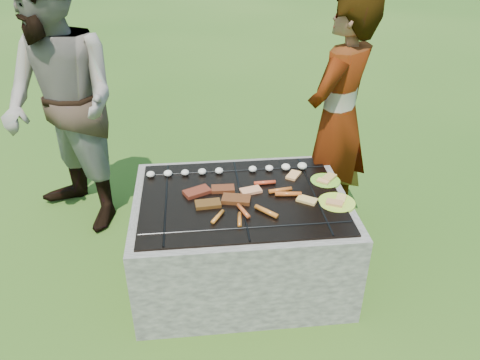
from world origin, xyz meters
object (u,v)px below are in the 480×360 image
Objects in this scene: fire_pit at (241,240)px; bystander at (62,105)px; plate_near at (337,203)px; cook at (338,119)px; plate_far at (326,180)px.

bystander reaches higher than fire_pit.
plate_near is 0.14× the size of bystander.
plate_near is 1.96m from bystander.
fire_pit is at bearing -8.58° from cook.
bystander reaches higher than cook.
fire_pit is 0.67m from plate_far.
plate_near is 0.16× the size of cook.
cook reaches higher than plate_near.
fire_pit is at bearing -166.19° from plate_far.
bystander is at bearing -51.81° from cook.
bystander is (-1.16, 0.77, 0.67)m from fire_pit.
plate_far is 0.89× the size of plate_near.
cook is at bearing 66.88° from plate_far.
bystander is at bearing 159.87° from plate_far.
plate_far is at bearing 13.81° from fire_pit.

